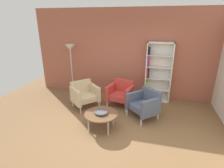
# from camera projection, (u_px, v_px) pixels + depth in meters

# --- Properties ---
(ground_plane) EXTENTS (8.32, 8.32, 0.00)m
(ground_plane) POSITION_uv_depth(u_px,v_px,m) (106.00, 134.00, 4.15)
(ground_plane) COLOR brown
(brick_back_panel) EXTENTS (6.40, 0.12, 2.90)m
(brick_back_panel) POSITION_uv_depth(u_px,v_px,m) (126.00, 54.00, 5.90)
(brick_back_panel) COLOR #9E5642
(brick_back_panel) RESTS_ON ground_plane
(bookshelf_tall) EXTENTS (0.80, 0.30, 1.90)m
(bookshelf_tall) POSITION_uv_depth(u_px,v_px,m) (157.00, 73.00, 5.65)
(bookshelf_tall) COLOR silver
(bookshelf_tall) RESTS_ON ground_plane
(coffee_table_low) EXTENTS (0.80, 0.80, 0.40)m
(coffee_table_low) POSITION_uv_depth(u_px,v_px,m) (101.00, 114.00, 4.28)
(coffee_table_low) COLOR brown
(coffee_table_low) RESTS_ON ground_plane
(decorative_bowl) EXTENTS (0.32, 0.32, 0.05)m
(decorative_bowl) POSITION_uv_depth(u_px,v_px,m) (101.00, 112.00, 4.25)
(decorative_bowl) COLOR #4C4C51
(decorative_bowl) RESTS_ON coffee_table_low
(armchair_spare_guest) EXTENTS (0.83, 0.78, 0.78)m
(armchair_spare_guest) POSITION_uv_depth(u_px,v_px,m) (121.00, 93.00, 5.44)
(armchair_spare_guest) COLOR #B73833
(armchair_spare_guest) RESTS_ON ground_plane
(armchair_by_bookshelf) EXTENTS (0.95, 0.95, 0.78)m
(armchair_by_bookshelf) POSITION_uv_depth(u_px,v_px,m) (145.00, 103.00, 4.75)
(armchair_by_bookshelf) COLOR #4C566B
(armchair_by_bookshelf) RESTS_ON ground_plane
(armchair_corner_red) EXTENTS (0.95, 0.95, 0.78)m
(armchair_corner_red) POSITION_uv_depth(u_px,v_px,m) (84.00, 94.00, 5.35)
(armchair_corner_red) COLOR #C6B289
(armchair_corner_red) RESTS_ON ground_plane
(floor_lamp_torchiere) EXTENTS (0.32, 0.32, 1.74)m
(floor_lamp_torchiere) POSITION_uv_depth(u_px,v_px,m) (70.00, 53.00, 6.04)
(floor_lamp_torchiere) COLOR silver
(floor_lamp_torchiere) RESTS_ON ground_plane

